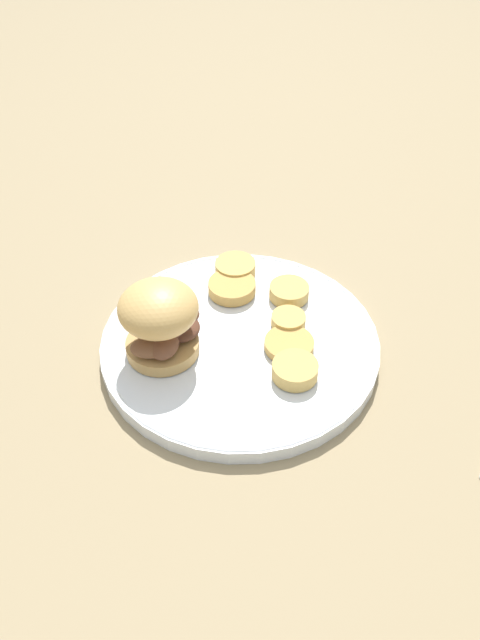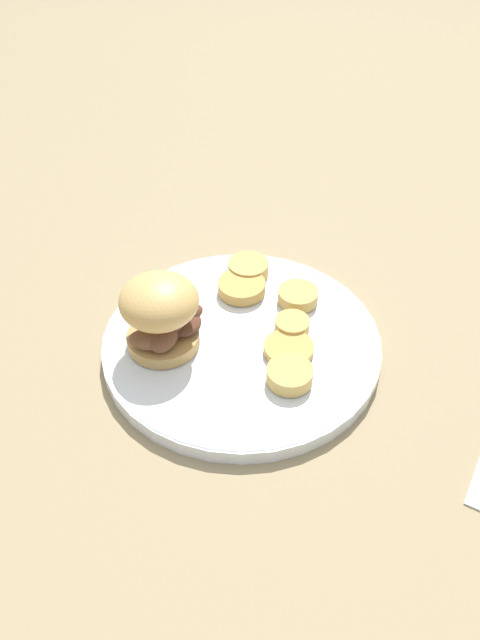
# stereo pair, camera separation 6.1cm
# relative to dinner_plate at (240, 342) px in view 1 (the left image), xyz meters

# --- Properties ---
(ground_plane) EXTENTS (4.00, 4.00, 0.00)m
(ground_plane) POSITION_rel_dinner_plate_xyz_m (0.00, 0.00, -0.01)
(ground_plane) COLOR #937F5B
(dinner_plate) EXTENTS (0.30, 0.30, 0.02)m
(dinner_plate) POSITION_rel_dinner_plate_xyz_m (0.00, 0.00, 0.00)
(dinner_plate) COLOR white
(dinner_plate) RESTS_ON ground_plane
(sandwich) EXTENTS (0.08, 0.09, 0.08)m
(sandwich) POSITION_rel_dinner_plate_xyz_m (-0.01, 0.08, 0.05)
(sandwich) COLOR tan
(sandwich) RESTS_ON dinner_plate
(potato_round_0) EXTENTS (0.04, 0.04, 0.01)m
(potato_round_0) POSITION_rel_dinner_plate_xyz_m (0.01, -0.06, 0.01)
(potato_round_0) COLOR tan
(potato_round_0) RESTS_ON dinner_plate
(potato_round_1) EXTENTS (0.05, 0.05, 0.01)m
(potato_round_1) POSITION_rel_dinner_plate_xyz_m (0.06, -0.06, 0.02)
(potato_round_1) COLOR tan
(potato_round_1) RESTS_ON dinner_plate
(potato_round_2) EXTENTS (0.05, 0.05, 0.02)m
(potato_round_2) POSITION_rel_dinner_plate_xyz_m (-0.06, -0.05, 0.02)
(potato_round_2) COLOR tan
(potato_round_2) RESTS_ON dinner_plate
(potato_round_3) EXTENTS (0.06, 0.06, 0.01)m
(potato_round_3) POSITION_rel_dinner_plate_xyz_m (0.08, 0.00, 0.01)
(potato_round_3) COLOR tan
(potato_round_3) RESTS_ON dinner_plate
(potato_round_4) EXTENTS (0.05, 0.05, 0.02)m
(potato_round_4) POSITION_rel_dinner_plate_xyz_m (0.11, -0.01, 0.02)
(potato_round_4) COLOR tan
(potato_round_4) RESTS_ON dinner_plate
(potato_round_5) EXTENTS (0.05, 0.05, 0.01)m
(potato_round_5) POSITION_rel_dinner_plate_xyz_m (-0.02, -0.05, 0.01)
(potato_round_5) COLOR tan
(potato_round_5) RESTS_ON dinner_plate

